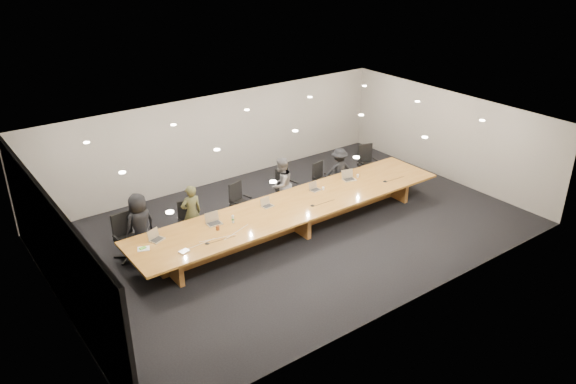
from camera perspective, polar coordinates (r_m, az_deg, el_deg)
name	(u,v)px	position (r m, az deg, el deg)	size (l,w,h in m)	color
ground	(295,230)	(14.95, 0.68, -3.87)	(12.00, 12.00, 0.00)	black
back_wall	(217,139)	(17.45, -7.25, 5.34)	(12.00, 0.02, 2.80)	beige
left_wall_panel	(56,255)	(12.12, -22.47, -5.94)	(0.08, 7.84, 2.74)	black
conference_table	(295,212)	(14.70, 0.69, -2.09)	(9.00, 1.80, 0.75)	#915C1F
chair_far_left	(127,237)	(13.97, -16.01, -4.41)	(0.59, 0.59, 1.17)	black
chair_left	(190,221)	(14.52, -9.95, -2.88)	(0.53, 0.53, 1.03)	black
chair_mid_left	(241,202)	(15.29, -4.78, -0.99)	(0.55, 0.55, 1.08)	black
chair_mid_right	(288,187)	(16.04, -0.05, 0.54)	(0.58, 0.58, 1.15)	black
chair_right	(323,179)	(16.73, 3.54, 1.34)	(0.53, 0.53, 1.03)	black
chair_far_right	(368,163)	(17.82, 8.15, 2.91)	(0.60, 0.60, 1.18)	black
person_a	(140,225)	(13.93, -14.80, -3.28)	(0.79, 0.52, 1.62)	black
person_b	(192,213)	(14.35, -9.77, -2.12)	(0.55, 0.36, 1.52)	#38391F
person_c	(281,185)	(15.65, -0.69, 0.75)	(0.76, 0.60, 1.57)	#545356
person_d	(339,171)	(16.87, 5.21, 2.18)	(0.91, 0.52, 1.40)	black
laptop_a	(157,235)	(13.25, -13.19, -4.31)	(0.33, 0.24, 0.26)	tan
laptop_b	(214,219)	(13.70, -7.52, -2.73)	(0.36, 0.26, 0.28)	tan
laptop_c	(268,203)	(14.45, -2.08, -1.08)	(0.29, 0.21, 0.23)	beige
laptop_d	(316,187)	(15.37, 2.82, 0.56)	(0.29, 0.21, 0.23)	tan
laptop_e	(349,175)	(16.08, 6.26, 1.69)	(0.36, 0.26, 0.28)	#C0B392
water_bottle	(233,219)	(13.73, -5.62, -2.77)	(0.06, 0.06, 0.20)	silver
amber_mug	(218,228)	(13.47, -7.17, -3.64)	(0.09, 0.09, 0.11)	brown
paper_cup_near	(323,188)	(15.44, 3.59, 0.36)	(0.07, 0.07, 0.09)	white
paper_cup_far	(358,176)	(16.33, 7.10, 1.64)	(0.07, 0.07, 0.09)	silver
notepad	(144,249)	(13.03, -14.47, -5.61)	(0.26, 0.21, 0.02)	white
lime_gadget	(143,248)	(13.02, -14.55, -5.53)	(0.15, 0.08, 0.02)	#58B430
av_box	(184,251)	(12.71, -10.51, -5.96)	(0.22, 0.16, 0.03)	silver
mic_left	(207,243)	(12.95, -8.21, -5.16)	(0.11, 0.11, 0.03)	black
mic_center	(312,205)	(14.54, 2.50, -1.36)	(0.12, 0.12, 0.03)	black
mic_right	(385,181)	(16.17, 9.83, 1.10)	(0.13, 0.13, 0.03)	black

